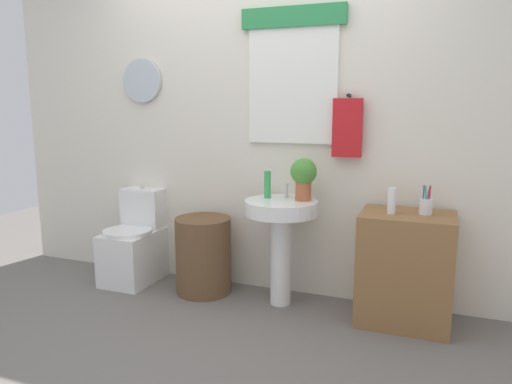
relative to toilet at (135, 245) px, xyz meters
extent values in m
plane|color=slate|center=(1.00, -0.88, -0.29)|extent=(8.00, 8.00, 0.00)
cube|color=silver|center=(1.00, 0.27, 1.01)|extent=(4.40, 0.10, 2.60)
cube|color=white|center=(1.25, 0.20, 1.26)|extent=(0.65, 0.03, 0.81)
cube|color=#2D894C|center=(1.25, 0.19, 1.72)|extent=(0.75, 0.04, 0.14)
cylinder|color=silver|center=(0.00, 0.20, 1.31)|extent=(0.34, 0.03, 0.34)
cylinder|color=black|center=(1.66, 0.19, 1.19)|extent=(0.02, 0.06, 0.02)
cube|color=red|center=(1.66, 0.17, 0.97)|extent=(0.20, 0.05, 0.40)
cube|color=white|center=(0.00, -0.03, -0.08)|extent=(0.36, 0.50, 0.41)
cylinder|color=white|center=(0.00, -0.09, 0.14)|extent=(0.38, 0.38, 0.03)
cube|color=white|center=(0.00, 0.14, 0.28)|extent=(0.34, 0.18, 0.32)
cylinder|color=silver|center=(0.00, 0.14, 0.45)|extent=(0.04, 0.04, 0.02)
cylinder|color=brown|center=(0.64, -0.03, 0.00)|extent=(0.42, 0.42, 0.58)
cylinder|color=white|center=(1.25, -0.03, 0.04)|extent=(0.15, 0.15, 0.66)
cylinder|color=white|center=(1.25, -0.03, 0.42)|extent=(0.51, 0.51, 0.10)
cylinder|color=silver|center=(1.25, 0.09, 0.52)|extent=(0.03, 0.03, 0.10)
cube|color=olive|center=(2.10, -0.03, 0.08)|extent=(0.58, 0.44, 0.73)
cylinder|color=green|center=(1.13, 0.02, 0.57)|extent=(0.05, 0.05, 0.20)
cylinder|color=#AD5B38|center=(1.39, 0.03, 0.53)|extent=(0.11, 0.11, 0.13)
sphere|color=#4C8E38|center=(1.39, 0.03, 0.67)|extent=(0.18, 0.18, 0.18)
cylinder|color=white|center=(2.00, -0.07, 0.53)|extent=(0.05, 0.05, 0.17)
cylinder|color=silver|center=(2.20, -0.01, 0.49)|extent=(0.08, 0.08, 0.10)
cylinder|color=red|center=(2.22, 0.00, 0.54)|extent=(0.02, 0.02, 0.18)
cylinder|color=purple|center=(2.20, 0.01, 0.54)|extent=(0.04, 0.02, 0.18)
cylinder|color=blue|center=(2.18, -0.02, 0.54)|extent=(0.01, 0.03, 0.18)
cylinder|color=green|center=(2.20, -0.03, 0.54)|extent=(0.03, 0.01, 0.18)
camera|label=1|loc=(2.27, -3.18, 1.13)|focal=34.05mm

